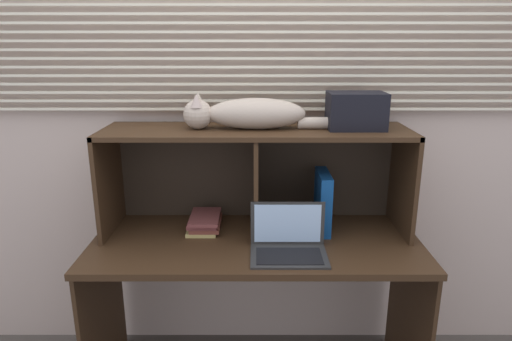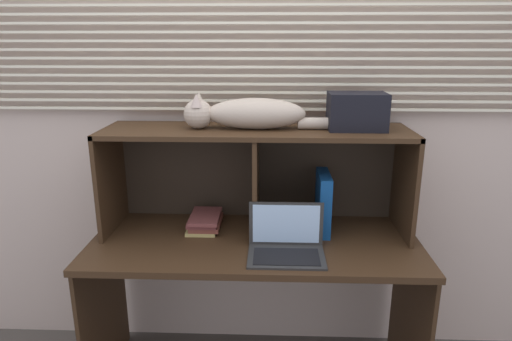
% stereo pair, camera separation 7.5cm
% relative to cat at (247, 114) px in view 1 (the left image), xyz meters
% --- Properties ---
extents(back_panel_with_blinds, '(4.40, 0.08, 2.50)m').
position_rel_cat_xyz_m(back_panel_with_blinds, '(0.04, 0.24, -0.08)').
color(back_panel_with_blinds, beige).
rests_on(back_panel_with_blinds, ground).
extents(desk, '(1.52, 0.65, 0.77)m').
position_rel_cat_xyz_m(desk, '(0.04, -0.12, -0.72)').
color(desk, '#382415').
rests_on(desk, ground).
extents(hutch_shelf_unit, '(1.42, 0.38, 0.50)m').
position_rel_cat_xyz_m(hutch_shelf_unit, '(0.04, 0.04, -0.22)').
color(hutch_shelf_unit, '#382415').
rests_on(hutch_shelf_unit, desk).
extents(cat, '(0.76, 0.15, 0.16)m').
position_rel_cat_xyz_m(cat, '(0.00, 0.00, 0.00)').
color(cat, '#BAAA9A').
rests_on(cat, hutch_shelf_unit).
extents(laptop, '(0.33, 0.22, 0.21)m').
position_rel_cat_xyz_m(laptop, '(0.18, -0.26, -0.52)').
color(laptop, '#2C2C2C').
rests_on(laptop, desk).
extents(binder_upright, '(0.05, 0.24, 0.29)m').
position_rel_cat_xyz_m(binder_upright, '(0.36, 0.00, -0.42)').
color(binder_upright, navy).
rests_on(binder_upright, desk).
extents(book_stack, '(0.16, 0.24, 0.07)m').
position_rel_cat_xyz_m(book_stack, '(-0.21, 0.00, -0.53)').
color(book_stack, tan).
rests_on(book_stack, desk).
extents(storage_box, '(0.26, 0.17, 0.17)m').
position_rel_cat_xyz_m(storage_box, '(0.49, 0.00, 0.01)').
color(storage_box, black).
rests_on(storage_box, hutch_shelf_unit).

